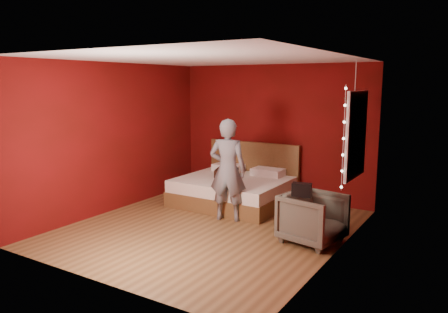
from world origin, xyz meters
The scene contains 10 objects.
floor centered at (0.00, 0.00, 0.00)m, with size 4.50×4.50×0.00m, color brown.
room_walls centered at (0.00, 0.00, 1.68)m, with size 4.04×4.54×2.62m.
window centered at (1.97, 0.90, 1.50)m, with size 0.05×0.97×1.27m.
fairy_lights centered at (1.94, 0.37, 1.50)m, with size 0.04×0.04×1.45m.
bed centered at (-0.38, 1.46, 0.28)m, with size 1.97×1.67×1.08m.
person centered at (0.02, 0.50, 0.84)m, with size 0.61×0.40×1.68m, color slate.
armchair centered at (1.60, 0.23, 0.36)m, with size 0.77×0.79×0.72m, color #565243.
handbag centered at (1.51, -0.01, 0.81)m, with size 0.26×0.13×0.19m, color black.
throw_pillow centered at (-0.59, 1.46, 0.56)m, with size 0.40×0.40×0.14m, color black.
hanging_plant centered at (1.75, 1.54, 1.92)m, with size 0.34×0.30×0.86m.
Camera 1 is at (3.66, -5.47, 2.25)m, focal length 35.00 mm.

